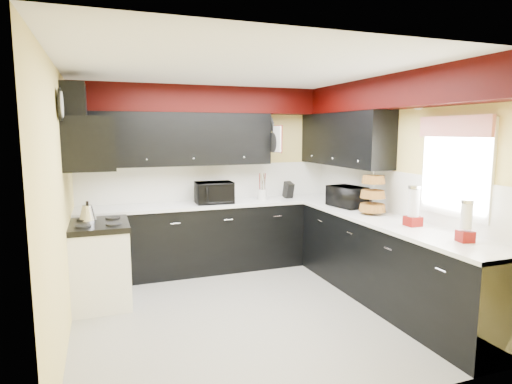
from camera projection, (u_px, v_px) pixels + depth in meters
ground at (251, 310)px, 4.59m from camera, size 3.60×3.60×0.00m
wall_back at (210, 178)px, 6.09m from camera, size 3.60×0.06×2.50m
wall_right at (396, 187)px, 5.02m from camera, size 0.06×3.60×2.50m
wall_left at (61, 205)px, 3.80m from camera, size 0.06×3.60×2.50m
ceiling at (251, 71)px, 4.24m from camera, size 3.60×3.60×0.06m
cab_back at (216, 237)px, 5.92m from camera, size 3.60×0.60×0.90m
cab_right at (387, 263)px, 4.75m from camera, size 0.60×3.00×0.90m
counter_back at (215, 204)px, 5.85m from camera, size 3.62×0.64×0.04m
counter_right at (389, 222)px, 4.68m from camera, size 0.64×3.02×0.04m
splash_back at (210, 182)px, 6.09m from camera, size 3.60×0.02×0.50m
splash_right at (395, 193)px, 5.02m from camera, size 0.02×3.60×0.50m
upper_back at (175, 139)px, 5.68m from camera, size 2.60×0.35×0.70m
upper_right at (343, 139)px, 5.72m from camera, size 0.35×1.80×0.70m
soffit_back at (212, 100)px, 5.77m from camera, size 3.60×0.36×0.35m
soffit_right at (397, 92)px, 4.64m from camera, size 0.36×3.24×0.35m
stove at (101, 266)px, 4.72m from camera, size 0.60×0.75×0.86m
cooktop at (99, 225)px, 4.65m from camera, size 0.62×0.77×0.06m
hood at (89, 143)px, 4.51m from camera, size 0.50×0.78×0.55m
hood_duct at (74, 102)px, 4.41m from camera, size 0.24×0.40×0.40m
window at (456, 168)px, 4.13m from camera, size 0.03×0.86×0.96m
valance at (454, 126)px, 4.06m from camera, size 0.04×0.88×0.20m
pan_top at (270, 124)px, 6.03m from camera, size 0.03×0.22×0.40m
pan_mid at (273, 143)px, 5.94m from camera, size 0.03×0.28×0.46m
pan_low at (266, 144)px, 6.19m from camera, size 0.03×0.24×0.42m
cut_board at (277, 139)px, 5.82m from camera, size 0.03×0.26×0.35m
baskets at (373, 194)px, 4.98m from camera, size 0.27×0.27×0.50m
clock at (60, 104)px, 3.92m from camera, size 0.03×0.30×0.30m
deco_plate at (419, 98)px, 4.54m from camera, size 0.03×0.24×0.24m
toaster_oven at (214, 193)px, 5.77m from camera, size 0.51×0.44×0.29m
microwave at (347, 197)px, 5.48m from camera, size 0.41×0.53×0.27m
utensil_crock at (262, 195)px, 6.05m from camera, size 0.16×0.16×0.15m
knife_block at (288, 190)px, 6.21m from camera, size 0.11×0.15×0.23m
kettle at (88, 213)px, 4.77m from camera, size 0.24×0.24×0.17m
dispenser_a at (414, 207)px, 4.37m from camera, size 0.14×0.14×0.39m
dispenser_b at (466, 223)px, 3.74m from camera, size 0.14×0.14×0.33m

